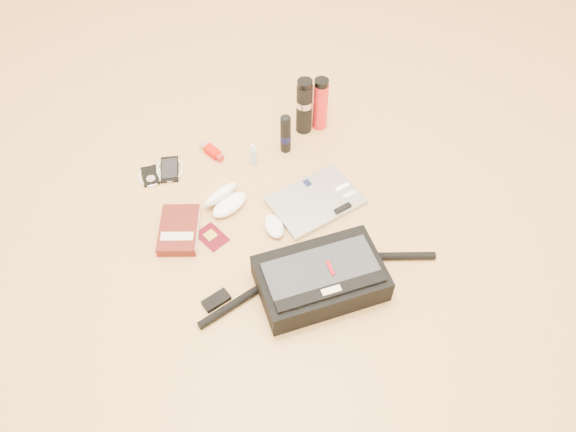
{
  "coord_description": "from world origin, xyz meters",
  "views": [
    {
      "loc": [
        -0.41,
        -1.07,
        1.61
      ],
      "look_at": [
        0.04,
        0.05,
        0.06
      ],
      "focal_mm": 35.0,
      "sensor_mm": 36.0,
      "label": 1
    }
  ],
  "objects": [
    {
      "name": "laptop",
      "position": [
        0.17,
        0.11,
        0.01
      ],
      "size": [
        0.35,
        0.28,
        0.03
      ],
      "rotation": [
        0.0,
        0.0,
        0.19
      ],
      "color": "#A2A2A4",
      "rests_on": "ground"
    },
    {
      "name": "book",
      "position": [
        -0.33,
        0.16,
        0.02
      ],
      "size": [
        0.2,
        0.24,
        0.04
      ],
      "rotation": [
        0.0,
        0.0,
        -0.37
      ],
      "color": "#4D140F",
      "rests_on": "ground"
    },
    {
      "name": "spray_bottle",
      "position": [
        0.03,
        0.38,
        0.04
      ],
      "size": [
        0.03,
        0.03,
        0.1
      ],
      "rotation": [
        0.0,
        0.0,
        -0.38
      ],
      "color": "#A5CAE2",
      "rests_on": "ground"
    },
    {
      "name": "ground",
      "position": [
        0.0,
        0.0,
        0.0
      ],
      "size": [
        4.0,
        4.0,
        0.0
      ],
      "primitive_type": "plane",
      "color": "tan",
      "rests_on": "ground"
    },
    {
      "name": "phone",
      "position": [
        -0.29,
        0.47,
        0.01
      ],
      "size": [
        0.13,
        0.14,
        0.01
      ],
      "rotation": [
        0.0,
        0.0,
        -0.25
      ],
      "color": "black",
      "rests_on": "ground"
    },
    {
      "name": "passport",
      "position": [
        -0.23,
        0.1,
        0.0
      ],
      "size": [
        0.11,
        0.13,
        0.01
      ],
      "rotation": [
        0.0,
        0.0,
        0.38
      ],
      "color": "#46040F",
      "rests_on": "ground"
    },
    {
      "name": "ipod",
      "position": [
        -0.36,
        0.46,
        0.01
      ],
      "size": [
        0.09,
        0.1,
        0.01
      ],
      "rotation": [
        0.0,
        0.0,
        -0.08
      ],
      "color": "black",
      "rests_on": "ground"
    },
    {
      "name": "sunglasses_case",
      "position": [
        -0.14,
        0.22,
        0.03
      ],
      "size": [
        0.19,
        0.17,
        0.09
      ],
      "rotation": [
        0.0,
        0.0,
        0.42
      ],
      "color": "white",
      "rests_on": "ground"
    },
    {
      "name": "aerosol_can",
      "position": [
        0.17,
        0.41,
        0.09
      ],
      "size": [
        0.05,
        0.05,
        0.18
      ],
      "rotation": [
        0.0,
        0.0,
        0.2
      ],
      "color": "black",
      "rests_on": "ground"
    },
    {
      "name": "messenger_bag",
      "position": [
        0.04,
        -0.22,
        0.05
      ],
      "size": [
        0.83,
        0.27,
        0.11
      ],
      "rotation": [
        0.0,
        0.0,
        -0.05
      ],
      "color": "black",
      "rests_on": "ground"
    },
    {
      "name": "thermos_black",
      "position": [
        0.28,
        0.49,
        0.12
      ],
      "size": [
        0.07,
        0.07,
        0.25
      ],
      "rotation": [
        0.0,
        0.0,
        0.02
      ],
      "color": "black",
      "rests_on": "ground"
    },
    {
      "name": "thermos_red",
      "position": [
        0.35,
        0.48,
        0.12
      ],
      "size": [
        0.08,
        0.08,
        0.23
      ],
      "rotation": [
        0.0,
        0.0,
        0.32
      ],
      "color": "red",
      "rests_on": "ground"
    },
    {
      "name": "mouse",
      "position": [
        -0.01,
        0.05,
        0.02
      ],
      "size": [
        0.07,
        0.11,
        0.04
      ],
      "rotation": [
        0.0,
        0.0,
        -0.03
      ],
      "color": "white",
      "rests_on": "ground"
    },
    {
      "name": "inhaler",
      "position": [
        -0.11,
        0.49,
        0.02
      ],
      "size": [
        0.07,
        0.12,
        0.03
      ],
      "rotation": [
        0.0,
        0.0,
        0.42
      ],
      "color": "#BA0C01",
      "rests_on": "ground"
    }
  ]
}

